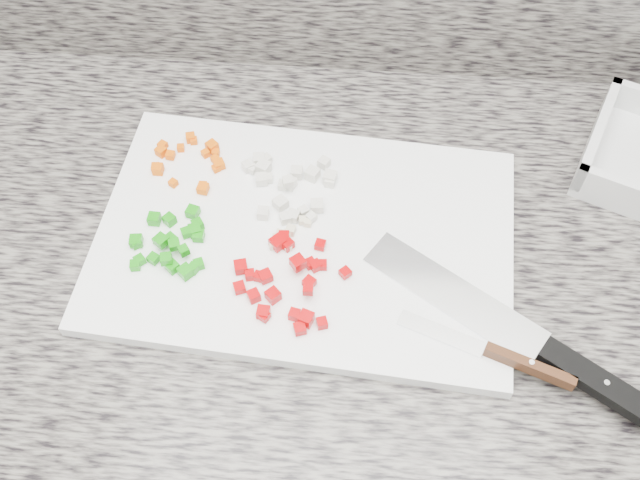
% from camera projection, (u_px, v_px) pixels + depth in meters
% --- Properties ---
extents(cabinet, '(3.92, 0.62, 0.86)m').
position_uv_depth(cabinet, '(326.00, 384.00, 1.26)').
color(cabinet, beige).
rests_on(cabinet, ground).
extents(countertop, '(3.96, 0.64, 0.04)m').
position_uv_depth(countertop, '(328.00, 244.00, 0.88)').
color(countertop, slate).
rests_on(countertop, cabinet).
extents(cutting_board, '(0.51, 0.36, 0.02)m').
position_uv_depth(cutting_board, '(305.00, 238.00, 0.85)').
color(cutting_board, white).
rests_on(cutting_board, countertop).
extents(carrot_pile, '(0.09, 0.10, 0.01)m').
position_uv_depth(carrot_pile, '(190.00, 160.00, 0.90)').
color(carrot_pile, '#E25904').
rests_on(carrot_pile, cutting_board).
extents(onion_pile, '(0.12, 0.11, 0.02)m').
position_uv_depth(onion_pile, '(289.00, 184.00, 0.88)').
color(onion_pile, silver).
rests_on(onion_pile, cutting_board).
extents(green_pepper_pile, '(0.09, 0.10, 0.02)m').
position_uv_depth(green_pepper_pile, '(172.00, 243.00, 0.83)').
color(green_pepper_pile, '#148A0C').
rests_on(green_pepper_pile, cutting_board).
extents(red_pepper_pile, '(0.14, 0.13, 0.02)m').
position_uv_depth(red_pepper_pile, '(285.00, 281.00, 0.80)').
color(red_pepper_pile, '#AE0205').
rests_on(red_pepper_pile, cutting_board).
extents(garlic_pile, '(0.05, 0.05, 0.01)m').
position_uv_depth(garlic_pile, '(288.00, 234.00, 0.84)').
color(garlic_pile, beige).
rests_on(garlic_pile, cutting_board).
extents(chef_knife, '(0.32, 0.23, 0.02)m').
position_uv_depth(chef_knife, '(549.00, 353.00, 0.76)').
color(chef_knife, silver).
rests_on(chef_knife, cutting_board).
extents(paring_knife, '(0.19, 0.08, 0.02)m').
position_uv_depth(paring_knife, '(506.00, 358.00, 0.75)').
color(paring_knife, silver).
rests_on(paring_knife, cutting_board).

